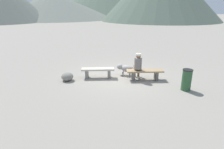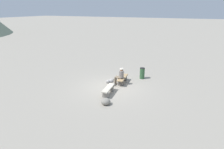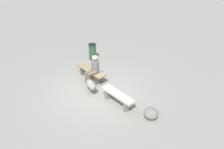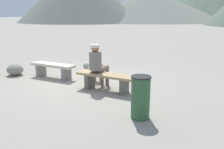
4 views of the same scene
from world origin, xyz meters
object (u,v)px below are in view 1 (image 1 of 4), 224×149
bench_right (145,73)px  dog (125,68)px  seated_person (138,64)px  boulder (67,77)px  bench_left (98,71)px  trash_bin (187,80)px

bench_right → dog: bearing=141.9°
seated_person → boulder: seated_person is taller
bench_left → bench_right: (2.22, -0.10, 0.01)m
bench_left → boulder: bearing=-166.7°
seated_person → boulder: size_ratio=2.27×
seated_person → boulder: bearing=-175.2°
bench_left → dog: 1.36m
bench_left → dog: (1.27, 0.47, 0.04)m
bench_right → trash_bin: bearing=-40.1°
trash_bin → bench_left: bearing=163.4°
bench_right → dog: size_ratio=2.05×
seated_person → dog: size_ratio=1.50×
bench_right → bench_left: bearing=170.4°
bench_right → seated_person: size_ratio=1.36×
bench_right → dog: dog is taller
dog → trash_bin: trash_bin is taller
bench_right → boulder: (-3.57, -0.40, -0.15)m
bench_left → boulder: (-1.35, -0.50, -0.14)m
bench_left → seated_person: size_ratio=1.26×
bench_right → seated_person: (-0.34, 0.06, 0.40)m
seated_person → bench_left: bearing=175.5°
boulder → trash_bin: bearing=-7.1°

